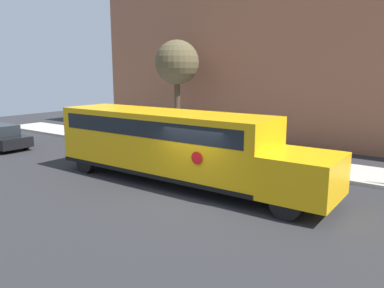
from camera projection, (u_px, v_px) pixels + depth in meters
ground_plane at (195, 198)px, 13.31m from camera, size 60.00×60.00×0.00m
sidewalk_strip at (271, 161)px, 18.47m from camera, size 44.00×3.00×0.15m
building_backdrop at (319, 47)px, 22.55m from camera, size 32.00×4.00×11.76m
school_bus at (173, 142)px, 14.92m from camera, size 11.78×2.57×2.86m
tree_near_sidewalk at (177, 63)px, 23.48m from camera, size 2.77×2.77×6.40m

